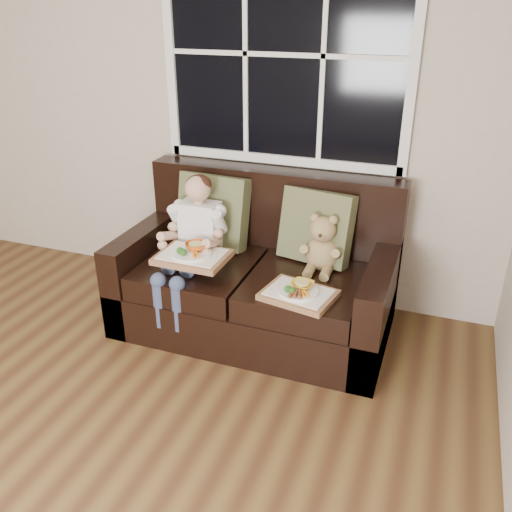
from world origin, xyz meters
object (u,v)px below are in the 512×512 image
at_px(loveseat, 258,281).
at_px(teddy_bear, 322,247).
at_px(child, 194,233).
at_px(tray_left, 193,255).
at_px(tray_right, 299,293).

distance_m(loveseat, teddy_bear, 0.49).
relative_size(child, teddy_bear, 2.20).
xyz_separation_m(teddy_bear, tray_left, (-0.71, -0.34, -0.02)).
distance_m(teddy_bear, tray_right, 0.41).
bearing_deg(teddy_bear, child, -170.74).
relative_size(loveseat, tray_right, 3.89).
relative_size(loveseat, tray_left, 4.07).
relative_size(tray_left, tray_right, 0.96).
bearing_deg(tray_left, tray_right, -4.29).
height_order(child, teddy_bear, child).
distance_m(child, teddy_bear, 0.80).
xyz_separation_m(loveseat, tray_left, (-0.31, -0.29, 0.27)).
height_order(tray_left, tray_right, tray_left).
bearing_deg(teddy_bear, tray_left, -156.75).
xyz_separation_m(child, tray_right, (0.76, -0.24, -0.16)).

